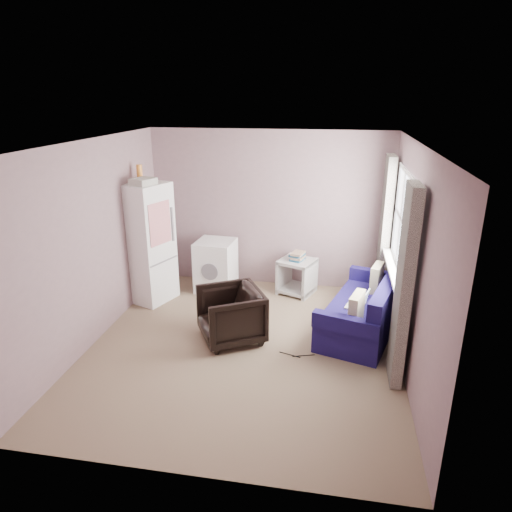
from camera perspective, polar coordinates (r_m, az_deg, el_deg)
The scene contains 8 objects.
room at distance 5.33m, azimuth -1.41°, elevation 0.46°, with size 3.84×4.24×2.54m.
armchair at distance 5.84m, azimuth -3.19°, elevation -7.07°, with size 0.74×0.69×0.76m, color black.
fridge at distance 6.98m, azimuth -13.46°, elevation 1.70°, with size 0.80×0.80×2.05m.
washing_machine at distance 7.31m, azimuth -5.05°, elevation -1.06°, with size 0.62×0.62×0.82m.
side_table at distance 7.22m, azimuth 5.14°, elevation -2.22°, with size 0.65×0.65×0.69m.
sofa at distance 6.25m, azimuth 13.63°, elevation -6.69°, with size 1.27×1.92×0.79m.
window_dressing at distance 5.99m, azimuth 16.76°, elevation 0.32°, with size 0.17×2.62×2.18m.
floor_cables at distance 5.69m, azimuth 5.11°, elevation -12.24°, with size 0.43×0.10×0.01m.
Camera 1 is at (1.01, -4.92, 3.01)m, focal length 32.00 mm.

